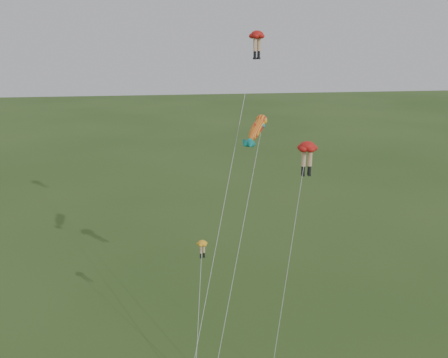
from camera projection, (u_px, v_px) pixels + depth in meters
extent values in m
ellipsoid|color=red|center=(257.00, 35.00, 40.87)|extent=(1.83, 1.83, 0.67)
cylinder|color=tan|center=(255.00, 45.00, 40.98)|extent=(0.30, 0.30, 1.03)
cylinder|color=black|center=(255.00, 54.00, 41.21)|extent=(0.23, 0.23, 0.52)
cube|color=black|center=(255.00, 58.00, 41.31)|extent=(0.29, 0.34, 0.15)
cylinder|color=tan|center=(259.00, 45.00, 41.21)|extent=(0.30, 0.30, 1.03)
cylinder|color=black|center=(259.00, 54.00, 41.44)|extent=(0.23, 0.23, 0.52)
cube|color=black|center=(259.00, 58.00, 41.54)|extent=(0.29, 0.34, 0.15)
cylinder|color=silver|center=(227.00, 191.00, 36.59)|extent=(6.97, 14.89, 22.51)
ellipsoid|color=red|center=(307.00, 146.00, 33.67)|extent=(1.43, 1.43, 0.71)
cylinder|color=tan|center=(304.00, 158.00, 33.89)|extent=(0.31, 0.31, 1.08)
cylinder|color=black|center=(303.00, 170.00, 34.13)|extent=(0.25, 0.25, 0.54)
cube|color=black|center=(303.00, 175.00, 34.23)|extent=(0.18, 0.32, 0.16)
cylinder|color=tan|center=(310.00, 158.00, 33.94)|extent=(0.31, 0.31, 1.08)
cylinder|color=black|center=(309.00, 170.00, 34.17)|extent=(0.25, 0.25, 0.54)
cube|color=black|center=(309.00, 175.00, 34.27)|extent=(0.18, 0.32, 0.16)
cylinder|color=silver|center=(289.00, 259.00, 33.78)|extent=(2.95, 3.96, 15.38)
ellipsoid|color=#F5A61F|center=(202.00, 243.00, 34.10)|extent=(0.99, 0.99, 0.38)
cylinder|color=tan|center=(201.00, 249.00, 34.18)|extent=(0.17, 0.17, 0.58)
cylinder|color=black|center=(201.00, 255.00, 34.30)|extent=(0.13, 0.13, 0.29)
cube|color=black|center=(201.00, 258.00, 34.36)|extent=(0.15, 0.19, 0.08)
cylinder|color=tan|center=(204.00, 249.00, 34.28)|extent=(0.17, 0.17, 0.58)
cylinder|color=black|center=(204.00, 254.00, 34.41)|extent=(0.13, 0.13, 0.29)
cube|color=black|center=(204.00, 257.00, 34.46)|extent=(0.15, 0.19, 0.08)
cylinder|color=silver|center=(199.00, 311.00, 33.68)|extent=(0.89, 3.39, 8.80)
ellipsoid|color=gold|center=(257.00, 128.00, 36.09)|extent=(2.35, 2.75, 2.20)
sphere|color=gold|center=(257.00, 128.00, 36.09)|extent=(1.46, 1.53, 1.24)
cone|color=#137F7E|center=(257.00, 128.00, 36.09)|extent=(1.23, 1.32, 1.22)
cone|color=#137F7E|center=(257.00, 128.00, 36.09)|extent=(1.23, 1.32, 1.22)
cone|color=#137F7E|center=(257.00, 128.00, 36.09)|extent=(0.70, 0.75, 0.68)
cone|color=#137F7E|center=(257.00, 128.00, 36.09)|extent=(0.70, 0.75, 0.68)
cone|color=red|center=(257.00, 128.00, 36.09)|extent=(0.73, 0.78, 0.66)
cylinder|color=silver|center=(236.00, 251.00, 34.56)|extent=(4.13, 7.59, 15.76)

